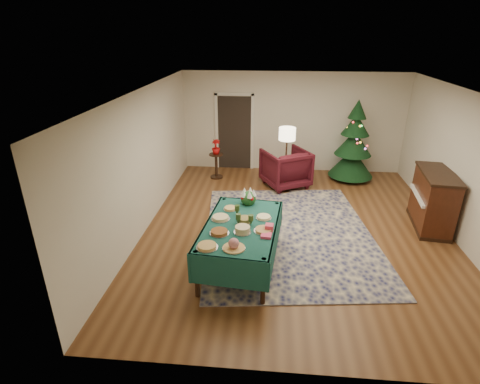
# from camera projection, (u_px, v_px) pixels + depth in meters

# --- Properties ---
(room_shell) EXTENTS (7.00, 7.00, 7.00)m
(room_shell) POSITION_uv_depth(u_px,v_px,m) (300.00, 165.00, 7.03)
(room_shell) COLOR #593319
(room_shell) RESTS_ON ground
(doorway) EXTENTS (1.08, 0.04, 2.16)m
(doorway) POSITION_uv_depth(u_px,v_px,m) (234.00, 131.00, 10.44)
(doorway) COLOR black
(doorway) RESTS_ON ground
(rug) EXTENTS (3.66, 4.54, 0.02)m
(rug) POSITION_uv_depth(u_px,v_px,m) (288.00, 233.00, 7.38)
(rug) COLOR #121645
(rug) RESTS_ON ground
(buffet_table) EXTENTS (1.38, 2.13, 0.79)m
(buffet_table) POSITION_uv_depth(u_px,v_px,m) (241.00, 233.00, 6.14)
(buffet_table) COLOR black
(buffet_table) RESTS_ON ground
(platter_0) EXTENTS (0.32, 0.32, 0.05)m
(platter_0) POSITION_uv_depth(u_px,v_px,m) (207.00, 246.00, 5.43)
(platter_0) COLOR silver
(platter_0) RESTS_ON buffet_table
(platter_1) EXTENTS (0.34, 0.34, 0.17)m
(platter_1) POSITION_uv_depth(u_px,v_px,m) (234.00, 245.00, 5.38)
(platter_1) COLOR silver
(platter_1) RESTS_ON buffet_table
(platter_2) EXTENTS (0.31, 0.31, 0.05)m
(platter_2) POSITION_uv_depth(u_px,v_px,m) (219.00, 232.00, 5.80)
(platter_2) COLOR silver
(platter_2) RESTS_ON buffet_table
(platter_3) EXTENTS (0.28, 0.28, 0.11)m
(platter_3) POSITION_uv_depth(u_px,v_px,m) (243.00, 230.00, 5.82)
(platter_3) COLOR silver
(platter_3) RESTS_ON buffet_table
(platter_4) EXTENTS (0.31, 0.31, 0.04)m
(platter_4) POSITION_uv_depth(u_px,v_px,m) (264.00, 230.00, 5.87)
(platter_4) COLOR silver
(platter_4) RESTS_ON buffet_table
(platter_5) EXTENTS (0.32, 0.32, 0.05)m
(platter_5) POSITION_uv_depth(u_px,v_px,m) (220.00, 218.00, 6.24)
(platter_5) COLOR silver
(platter_5) RESTS_ON buffet_table
(platter_6) EXTENTS (0.26, 0.26, 0.08)m
(platter_6) POSITION_uv_depth(u_px,v_px,m) (245.00, 220.00, 6.15)
(platter_6) COLOR silver
(platter_6) RESTS_ON buffet_table
(platter_7) EXTENTS (0.27, 0.27, 0.04)m
(platter_7) POSITION_uv_depth(u_px,v_px,m) (264.00, 217.00, 6.27)
(platter_7) COLOR silver
(platter_7) RESTS_ON buffet_table
(platter_8) EXTENTS (0.25, 0.25, 0.04)m
(platter_8) POSITION_uv_depth(u_px,v_px,m) (230.00, 208.00, 6.57)
(platter_8) COLOR silver
(platter_8) RESTS_ON buffet_table
(goblet_0) EXTENTS (0.08, 0.08, 0.18)m
(goblet_0) POSITION_uv_depth(u_px,v_px,m) (237.00, 210.00, 6.35)
(goblet_0) COLOR #2D471E
(goblet_0) RESTS_ON buffet_table
(goblet_1) EXTENTS (0.08, 0.08, 0.18)m
(goblet_1) POSITION_uv_depth(u_px,v_px,m) (251.00, 220.00, 6.02)
(goblet_1) COLOR #2D471E
(goblet_1) RESTS_ON buffet_table
(goblet_2) EXTENTS (0.08, 0.08, 0.18)m
(goblet_2) POSITION_uv_depth(u_px,v_px,m) (238.00, 219.00, 6.05)
(goblet_2) COLOR #2D471E
(goblet_2) RESTS_ON buffet_table
(napkin_stack) EXTENTS (0.17, 0.17, 0.04)m
(napkin_stack) POSITION_uv_depth(u_px,v_px,m) (266.00, 236.00, 5.71)
(napkin_stack) COLOR #F0426E
(napkin_stack) RESTS_ON buffet_table
(gift_box) EXTENTS (0.14, 0.14, 0.11)m
(gift_box) POSITION_uv_depth(u_px,v_px,m) (269.00, 227.00, 5.88)
(gift_box) COLOR #E94060
(gift_box) RESTS_ON buffet_table
(centerpiece) EXTENTS (0.28, 0.29, 0.33)m
(centerpiece) POSITION_uv_depth(u_px,v_px,m) (248.00, 197.00, 6.74)
(centerpiece) COLOR #1E4C1E
(centerpiece) RESTS_ON buffet_table
(armchair) EXTENTS (1.35, 1.32, 1.05)m
(armchair) POSITION_uv_depth(u_px,v_px,m) (286.00, 166.00, 9.43)
(armchair) COLOR #420E16
(armchair) RESTS_ON ground
(floor_lamp) EXTENTS (0.39, 0.39, 1.61)m
(floor_lamp) POSITION_uv_depth(u_px,v_px,m) (287.00, 138.00, 8.74)
(floor_lamp) COLOR #A57F3F
(floor_lamp) RESTS_ON ground
(side_table) EXTENTS (0.37, 0.37, 0.67)m
(side_table) POSITION_uv_depth(u_px,v_px,m) (216.00, 166.00, 10.03)
(side_table) COLOR black
(side_table) RESTS_ON ground
(potted_plant) EXTENTS (0.22, 0.39, 0.22)m
(potted_plant) POSITION_uv_depth(u_px,v_px,m) (216.00, 150.00, 9.85)
(potted_plant) COLOR #AE0C0D
(potted_plant) RESTS_ON side_table
(christmas_tree) EXTENTS (1.23, 1.23, 2.11)m
(christmas_tree) POSITION_uv_depth(u_px,v_px,m) (354.00, 145.00, 9.70)
(christmas_tree) COLOR black
(christmas_tree) RESTS_ON ground
(piano) EXTENTS (0.78, 1.41, 1.16)m
(piano) POSITION_uv_depth(u_px,v_px,m) (433.00, 201.00, 7.44)
(piano) COLOR black
(piano) RESTS_ON ground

